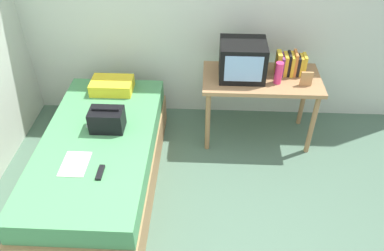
{
  "coord_description": "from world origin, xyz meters",
  "views": [
    {
      "loc": [
        0.03,
        -1.79,
        2.74
      ],
      "look_at": [
        -0.1,
        0.95,
        0.55
      ],
      "focal_mm": 36.09,
      "sensor_mm": 36.0,
      "label": 1
    }
  ],
  "objects_px": {
    "tv": "(242,60)",
    "magazine": "(75,164)",
    "desk": "(261,85)",
    "bed": "(101,160)",
    "remote_dark": "(100,172)",
    "handbag": "(107,120)",
    "book_row": "(290,64)",
    "picture_frame": "(306,79)",
    "pillow": "(112,86)",
    "remote_silver": "(91,122)",
    "water_bottle": "(279,73)"
  },
  "relations": [
    {
      "from": "picture_frame",
      "to": "bed",
      "type": "bearing_deg",
      "value": -161.77
    },
    {
      "from": "picture_frame",
      "to": "remote_dark",
      "type": "distance_m",
      "value": 2.07
    },
    {
      "from": "book_row",
      "to": "remote_silver",
      "type": "relative_size",
      "value": 1.99
    },
    {
      "from": "water_bottle",
      "to": "picture_frame",
      "type": "height_order",
      "value": "water_bottle"
    },
    {
      "from": "bed",
      "to": "magazine",
      "type": "distance_m",
      "value": 0.45
    },
    {
      "from": "handbag",
      "to": "pillow",
      "type": "bearing_deg",
      "value": 98.27
    },
    {
      "from": "desk",
      "to": "magazine",
      "type": "xyz_separation_m",
      "value": [
        -1.59,
        -1.09,
        -0.11
      ]
    },
    {
      "from": "book_row",
      "to": "picture_frame",
      "type": "xyz_separation_m",
      "value": [
        0.12,
        -0.21,
        -0.03
      ]
    },
    {
      "from": "water_bottle",
      "to": "picture_frame",
      "type": "bearing_deg",
      "value": -7.35
    },
    {
      "from": "magazine",
      "to": "pillow",
      "type": "bearing_deg",
      "value": 85.75
    },
    {
      "from": "book_row",
      "to": "remote_dark",
      "type": "bearing_deg",
      "value": -142.27
    },
    {
      "from": "tv",
      "to": "remote_dark",
      "type": "distance_m",
      "value": 1.7
    },
    {
      "from": "bed",
      "to": "remote_dark",
      "type": "relative_size",
      "value": 12.82
    },
    {
      "from": "tv",
      "to": "handbag",
      "type": "xyz_separation_m",
      "value": [
        -1.21,
        -0.63,
        -0.28
      ]
    },
    {
      "from": "tv",
      "to": "remote_silver",
      "type": "distance_m",
      "value": 1.55
    },
    {
      "from": "tv",
      "to": "magazine",
      "type": "distance_m",
      "value": 1.81
    },
    {
      "from": "picture_frame",
      "to": "pillow",
      "type": "distance_m",
      "value": 1.92
    },
    {
      "from": "magazine",
      "to": "remote_silver",
      "type": "height_order",
      "value": "remote_silver"
    },
    {
      "from": "picture_frame",
      "to": "pillow",
      "type": "relative_size",
      "value": 0.35
    },
    {
      "from": "remote_silver",
      "to": "book_row",
      "type": "bearing_deg",
      "value": 18.5
    },
    {
      "from": "handbag",
      "to": "magazine",
      "type": "relative_size",
      "value": 1.03
    },
    {
      "from": "bed",
      "to": "magazine",
      "type": "bearing_deg",
      "value": -105.74
    },
    {
      "from": "remote_silver",
      "to": "magazine",
      "type": "bearing_deg",
      "value": -88.95
    },
    {
      "from": "desk",
      "to": "remote_dark",
      "type": "bearing_deg",
      "value": -139.05
    },
    {
      "from": "water_bottle",
      "to": "handbag",
      "type": "height_order",
      "value": "water_bottle"
    },
    {
      "from": "desk",
      "to": "tv",
      "type": "relative_size",
      "value": 2.64
    },
    {
      "from": "handbag",
      "to": "tv",
      "type": "bearing_deg",
      "value": 27.42
    },
    {
      "from": "handbag",
      "to": "magazine",
      "type": "bearing_deg",
      "value": -109.91
    },
    {
      "from": "tv",
      "to": "remote_dark",
      "type": "xyz_separation_m",
      "value": [
        -1.16,
        -1.19,
        -0.37
      ]
    },
    {
      "from": "tv",
      "to": "picture_frame",
      "type": "xyz_separation_m",
      "value": [
        0.6,
        -0.14,
        -0.11
      ]
    },
    {
      "from": "picture_frame",
      "to": "pillow",
      "type": "xyz_separation_m",
      "value": [
        -1.91,
        0.13,
        -0.22
      ]
    },
    {
      "from": "desk",
      "to": "water_bottle",
      "type": "distance_m",
      "value": 0.26
    },
    {
      "from": "desk",
      "to": "book_row",
      "type": "bearing_deg",
      "value": 17.02
    },
    {
      "from": "book_row",
      "to": "pillow",
      "type": "bearing_deg",
      "value": -177.36
    },
    {
      "from": "book_row",
      "to": "picture_frame",
      "type": "relative_size",
      "value": 1.98
    },
    {
      "from": "tv",
      "to": "book_row",
      "type": "xyz_separation_m",
      "value": [
        0.48,
        0.07,
        -0.07
      ]
    },
    {
      "from": "desk",
      "to": "pillow",
      "type": "bearing_deg",
      "value": 179.94
    },
    {
      "from": "water_bottle",
      "to": "remote_dark",
      "type": "bearing_deg",
      "value": -144.05
    },
    {
      "from": "desk",
      "to": "picture_frame",
      "type": "height_order",
      "value": "picture_frame"
    },
    {
      "from": "bed",
      "to": "picture_frame",
      "type": "distance_m",
      "value": 2.07
    },
    {
      "from": "picture_frame",
      "to": "tv",
      "type": "bearing_deg",
      "value": 166.78
    },
    {
      "from": "tv",
      "to": "pillow",
      "type": "relative_size",
      "value": 1.05
    },
    {
      "from": "water_bottle",
      "to": "picture_frame",
      "type": "distance_m",
      "value": 0.27
    },
    {
      "from": "bed",
      "to": "book_row",
      "type": "height_order",
      "value": "book_row"
    },
    {
      "from": "remote_dark",
      "to": "handbag",
      "type": "bearing_deg",
      "value": 95.93
    },
    {
      "from": "pillow",
      "to": "handbag",
      "type": "distance_m",
      "value": 0.63
    },
    {
      "from": "tv",
      "to": "magazine",
      "type": "height_order",
      "value": "tv"
    },
    {
      "from": "bed",
      "to": "remote_dark",
      "type": "height_order",
      "value": "remote_dark"
    },
    {
      "from": "tv",
      "to": "bed",
      "type": "bearing_deg",
      "value": -149.32
    },
    {
      "from": "book_row",
      "to": "pillow",
      "type": "xyz_separation_m",
      "value": [
        -1.78,
        -0.08,
        -0.25
      ]
    }
  ]
}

